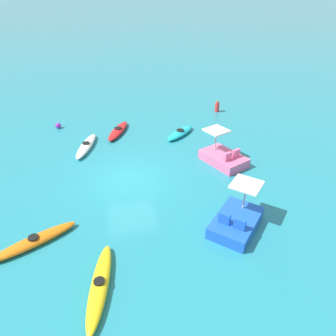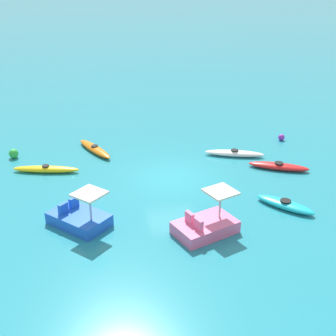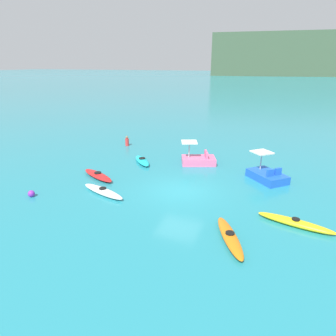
{
  "view_description": "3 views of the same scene",
  "coord_description": "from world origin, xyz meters",
  "px_view_note": "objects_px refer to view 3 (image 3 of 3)",
  "views": [
    {
      "loc": [
        12.87,
        -1.19,
        8.3
      ],
      "look_at": [
        0.08,
        1.95,
        0.38
      ],
      "focal_mm": 32.89,
      "sensor_mm": 36.0,
      "label": 1
    },
    {
      "loc": [
        3.9,
        20.26,
        10.15
      ],
      "look_at": [
        0.27,
        0.35,
        0.7
      ],
      "focal_mm": 49.71,
      "sensor_mm": 36.0,
      "label": 2
    },
    {
      "loc": [
        5.17,
        -14.78,
        6.92
      ],
      "look_at": [
        -1.41,
        1.77,
        0.63
      ],
      "focal_mm": 31.66,
      "sensor_mm": 36.0,
      "label": 3
    }
  ],
  "objects_px": {
    "kayak_cyan": "(142,161)",
    "person_near_shore": "(127,141)",
    "kayak_white": "(103,191)",
    "buoy_purple": "(31,194)",
    "pedal_boat_blue": "(267,175)",
    "kayak_orange": "(230,237)",
    "kayak_yellow": "(295,223)",
    "kayak_red": "(98,175)",
    "pedal_boat_pink": "(198,159)"
  },
  "relations": [
    {
      "from": "kayak_yellow",
      "to": "kayak_cyan",
      "type": "bearing_deg",
      "value": 151.88
    },
    {
      "from": "kayak_red",
      "to": "buoy_purple",
      "type": "distance_m",
      "value": 4.17
    },
    {
      "from": "pedal_boat_blue",
      "to": "kayak_cyan",
      "type": "bearing_deg",
      "value": 178.63
    },
    {
      "from": "pedal_boat_blue",
      "to": "kayak_white",
      "type": "bearing_deg",
      "value": -146.19
    },
    {
      "from": "kayak_yellow",
      "to": "buoy_purple",
      "type": "distance_m",
      "value": 13.61
    },
    {
      "from": "person_near_shore",
      "to": "kayak_yellow",
      "type": "bearing_deg",
      "value": -34.21
    },
    {
      "from": "kayak_orange",
      "to": "kayak_yellow",
      "type": "relative_size",
      "value": 0.93
    },
    {
      "from": "kayak_cyan",
      "to": "person_near_shore",
      "type": "xyz_separation_m",
      "value": [
        -3.39,
        3.82,
        0.22
      ]
    },
    {
      "from": "kayak_cyan",
      "to": "pedal_boat_blue",
      "type": "relative_size",
      "value": 0.89
    },
    {
      "from": "kayak_red",
      "to": "person_near_shore",
      "type": "height_order",
      "value": "person_near_shore"
    },
    {
      "from": "kayak_white",
      "to": "pedal_boat_blue",
      "type": "distance_m",
      "value": 10.09
    },
    {
      "from": "kayak_cyan",
      "to": "buoy_purple",
      "type": "xyz_separation_m",
      "value": [
        -3.01,
        -7.59,
        0.02
      ]
    },
    {
      "from": "kayak_yellow",
      "to": "kayak_red",
      "type": "bearing_deg",
      "value": 171.34
    },
    {
      "from": "kayak_cyan",
      "to": "kayak_white",
      "type": "bearing_deg",
      "value": -85.69
    },
    {
      "from": "pedal_boat_pink",
      "to": "kayak_white",
      "type": "bearing_deg",
      "value": -116.04
    },
    {
      "from": "kayak_red",
      "to": "pedal_boat_pink",
      "type": "xyz_separation_m",
      "value": [
        5.19,
        5.08,
        0.17
      ]
    },
    {
      "from": "kayak_yellow",
      "to": "kayak_orange",
      "type": "bearing_deg",
      "value": -138.5
    },
    {
      "from": "kayak_orange",
      "to": "kayak_cyan",
      "type": "xyz_separation_m",
      "value": [
        -7.92,
        7.82,
        0.0
      ]
    },
    {
      "from": "kayak_white",
      "to": "kayak_cyan",
      "type": "relative_size",
      "value": 1.31
    },
    {
      "from": "kayak_white",
      "to": "kayak_orange",
      "type": "xyz_separation_m",
      "value": [
        7.48,
        -2.0,
        -0.0
      ]
    },
    {
      "from": "kayak_white",
      "to": "pedal_boat_blue",
      "type": "bearing_deg",
      "value": 33.81
    },
    {
      "from": "kayak_yellow",
      "to": "pedal_boat_pink",
      "type": "bearing_deg",
      "value": 133.59
    },
    {
      "from": "kayak_white",
      "to": "pedal_boat_pink",
      "type": "xyz_separation_m",
      "value": [
        3.47,
        7.11,
        0.17
      ]
    },
    {
      "from": "kayak_white",
      "to": "pedal_boat_pink",
      "type": "relative_size",
      "value": 1.16
    },
    {
      "from": "kayak_red",
      "to": "kayak_yellow",
      "type": "relative_size",
      "value": 0.9
    },
    {
      "from": "kayak_red",
      "to": "kayak_cyan",
      "type": "height_order",
      "value": "same"
    },
    {
      "from": "buoy_purple",
      "to": "person_near_shore",
      "type": "bearing_deg",
      "value": 91.87
    },
    {
      "from": "person_near_shore",
      "to": "kayak_white",
      "type": "bearing_deg",
      "value": -68.36
    },
    {
      "from": "pedal_boat_blue",
      "to": "buoy_purple",
      "type": "bearing_deg",
      "value": -148.06
    },
    {
      "from": "kayak_orange",
      "to": "kayak_cyan",
      "type": "height_order",
      "value": "same"
    },
    {
      "from": "kayak_white",
      "to": "person_near_shore",
      "type": "distance_m",
      "value": 10.38
    },
    {
      "from": "buoy_purple",
      "to": "kayak_yellow",
      "type": "bearing_deg",
      "value": 8.46
    },
    {
      "from": "kayak_red",
      "to": "buoy_purple",
      "type": "relative_size",
      "value": 8.33
    },
    {
      "from": "pedal_boat_pink",
      "to": "buoy_purple",
      "type": "height_order",
      "value": "pedal_boat_pink"
    },
    {
      "from": "pedal_boat_blue",
      "to": "buoy_purple",
      "type": "xyz_separation_m",
      "value": [
        -11.83,
        -7.38,
        -0.15
      ]
    },
    {
      "from": "buoy_purple",
      "to": "pedal_boat_blue",
      "type": "bearing_deg",
      "value": 31.94
    },
    {
      "from": "kayak_orange",
      "to": "buoy_purple",
      "type": "xyz_separation_m",
      "value": [
        -10.93,
        0.24,
        0.02
      ]
    },
    {
      "from": "kayak_white",
      "to": "buoy_purple",
      "type": "bearing_deg",
      "value": -152.95
    },
    {
      "from": "buoy_purple",
      "to": "kayak_orange",
      "type": "bearing_deg",
      "value": -1.24
    },
    {
      "from": "pedal_boat_pink",
      "to": "pedal_boat_blue",
      "type": "relative_size",
      "value": 1.01
    },
    {
      "from": "kayak_cyan",
      "to": "pedal_boat_blue",
      "type": "bearing_deg",
      "value": -1.37
    },
    {
      "from": "kayak_white",
      "to": "kayak_orange",
      "type": "bearing_deg",
      "value": -14.98
    },
    {
      "from": "kayak_cyan",
      "to": "kayak_yellow",
      "type": "bearing_deg",
      "value": -28.12
    },
    {
      "from": "kayak_yellow",
      "to": "pedal_boat_blue",
      "type": "distance_m",
      "value": 5.62
    },
    {
      "from": "kayak_red",
      "to": "kayak_orange",
      "type": "distance_m",
      "value": 10.03
    },
    {
      "from": "kayak_cyan",
      "to": "kayak_yellow",
      "type": "height_order",
      "value": "same"
    },
    {
      "from": "pedal_boat_blue",
      "to": "person_near_shore",
      "type": "distance_m",
      "value": 12.85
    },
    {
      "from": "kayak_white",
      "to": "kayak_cyan",
      "type": "distance_m",
      "value": 5.84
    },
    {
      "from": "pedal_boat_pink",
      "to": "kayak_orange",
      "type": "bearing_deg",
      "value": -66.27
    },
    {
      "from": "kayak_yellow",
      "to": "pedal_boat_pink",
      "type": "relative_size",
      "value": 1.22
    }
  ]
}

